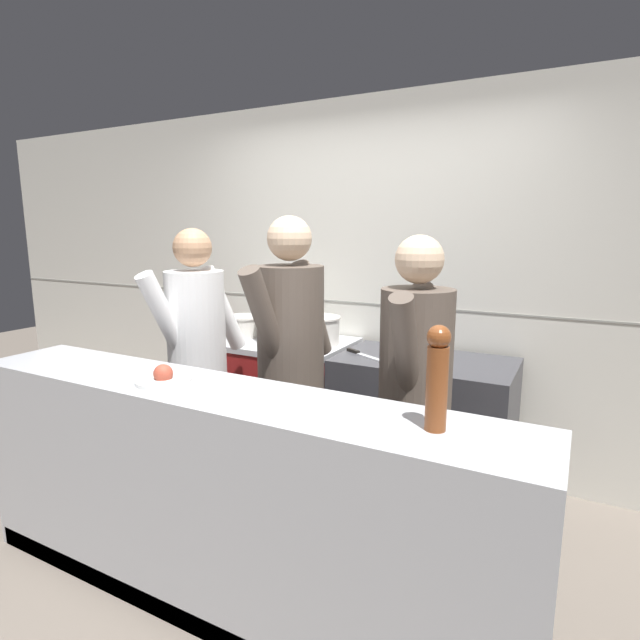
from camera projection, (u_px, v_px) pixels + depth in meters
ground_plane at (245, 567)px, 2.53m from camera, size 14.00×14.00×0.00m
wall_back_tiled at (368, 283)px, 3.65m from camera, size 8.00×0.06×2.60m
oven_range at (282, 399)px, 3.69m from camera, size 0.99×0.71×0.89m
prep_counter at (422, 426)px, 3.20m from camera, size 1.09×0.65×0.89m
pass_counter at (221, 500)px, 2.21m from camera, size 2.70×0.45×1.02m
stock_pot at (244, 325)px, 3.74m from camera, size 0.28×0.28×0.15m
sauce_pot at (277, 325)px, 3.58m from camera, size 0.31×0.31×0.22m
braising_pot at (318, 329)px, 3.48m from camera, size 0.31×0.31×0.19m
chefs_knife at (362, 354)px, 3.22m from camera, size 0.33×0.18×0.02m
plated_dish_main at (163, 378)px, 2.22m from camera, size 0.25×0.25×0.09m
pepper_mill at (437, 376)px, 1.67m from camera, size 0.08×0.08×0.36m
chef_head_cook at (197, 355)px, 2.99m from camera, size 0.41×0.74×1.69m
chef_sous at (291, 363)px, 2.68m from camera, size 0.38×0.77×1.76m
chef_line at (415, 394)px, 2.34m from camera, size 0.37×0.73×1.67m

